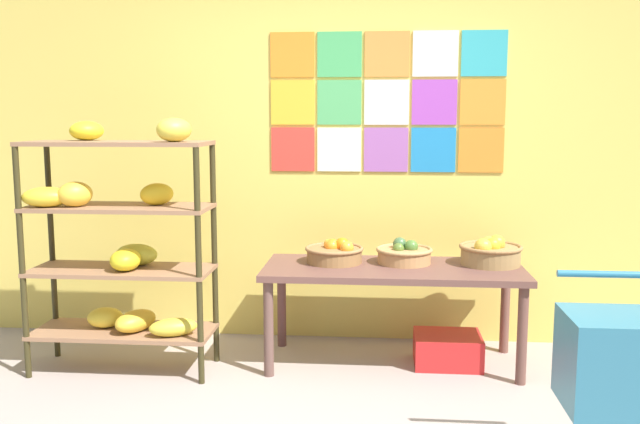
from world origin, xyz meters
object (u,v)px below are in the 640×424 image
fruit_basket_left (404,254)px  fruit_basket_back_left (335,253)px  fruit_basket_back_right (491,252)px  banana_shelf_unit (120,240)px  display_table (393,278)px  shopping_cart (627,370)px  produce_crate_under_table (447,349)px

fruit_basket_left → fruit_basket_back_left: fruit_basket_back_left is taller
fruit_basket_back_left → fruit_basket_back_right: 0.98m
banana_shelf_unit → fruit_basket_left: size_ratio=4.31×
display_table → fruit_basket_left: 0.18m
shopping_cart → banana_shelf_unit: bearing=156.7°
fruit_basket_left → shopping_cart: shopping_cart is taller
fruit_basket_back_left → fruit_basket_left: bearing=2.4°
banana_shelf_unit → produce_crate_under_table: bearing=7.5°
display_table → shopping_cart: 1.71m
fruit_basket_back_right → produce_crate_under_table: 0.67m
banana_shelf_unit → fruit_basket_back_left: banana_shelf_unit is taller
produce_crate_under_table → banana_shelf_unit: bearing=-172.5°
banana_shelf_unit → display_table: (1.65, 0.25, -0.26)m
display_table → produce_crate_under_table: 0.57m
fruit_basket_back_left → produce_crate_under_table: size_ratio=0.90×
fruit_basket_back_right → produce_crate_under_table: fruit_basket_back_right is taller
display_table → fruit_basket_back_right: fruit_basket_back_right is taller
fruit_basket_back_right → fruit_basket_left: bearing=179.8°
display_table → shopping_cart: bearing=-57.6°
banana_shelf_unit → produce_crate_under_table: (1.99, 0.26, -0.72)m
fruit_basket_left → produce_crate_under_table: 0.66m
banana_shelf_unit → fruit_basket_back_right: (2.25, 0.36, -0.11)m
display_table → shopping_cart: shopping_cart is taller
display_table → shopping_cart: (0.91, -1.44, -0.02)m
fruit_basket_back_left → fruit_basket_back_right: size_ratio=0.95×
fruit_basket_back_left → shopping_cart: size_ratio=0.42×
fruit_basket_back_left → banana_shelf_unit: bearing=-165.0°
shopping_cart → produce_crate_under_table: bearing=112.9°
display_table → produce_crate_under_table: (0.35, 0.01, -0.46)m
fruit_basket_left → produce_crate_under_table: size_ratio=0.86×
produce_crate_under_table → shopping_cart: shopping_cart is taller
fruit_basket_back_left → fruit_basket_back_right: bearing=1.0°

